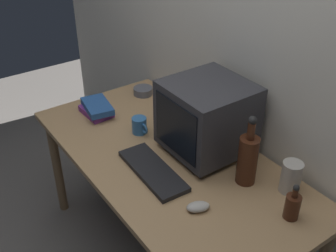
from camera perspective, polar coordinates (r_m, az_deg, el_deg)
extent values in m
cube|color=silver|center=(2.11, 10.46, 11.63)|extent=(4.00, 0.08, 2.50)
cube|color=tan|center=(2.10, 0.00, -4.50)|extent=(1.60, 0.80, 0.03)
cylinder|color=olive|center=(2.74, -14.91, -5.33)|extent=(0.06, 0.06, 0.70)
cylinder|color=olive|center=(2.97, -2.86, -0.90)|extent=(0.06, 0.06, 0.70)
cube|color=#333338|center=(2.14, 5.13, -2.89)|extent=(0.28, 0.24, 0.03)
cube|color=#333338|center=(2.04, 5.38, 1.36)|extent=(0.38, 0.38, 0.34)
cube|color=black|center=(1.93, 0.95, -0.33)|extent=(0.31, 0.01, 0.27)
cube|color=black|center=(1.98, -2.09, -6.10)|extent=(0.43, 0.17, 0.02)
ellipsoid|color=beige|center=(1.79, 4.11, -10.93)|extent=(0.09, 0.12, 0.04)
cylinder|color=#472314|center=(1.90, 10.78, -4.64)|extent=(0.09, 0.09, 0.23)
cylinder|color=#472314|center=(1.81, 11.28, -0.65)|extent=(0.03, 0.03, 0.08)
sphere|color=#262626|center=(1.79, 11.46, 0.76)|extent=(0.04, 0.04, 0.04)
cylinder|color=#472314|center=(1.80, 16.58, -10.54)|extent=(0.06, 0.06, 0.11)
cylinder|color=#472314|center=(1.76, 16.95, -8.75)|extent=(0.02, 0.02, 0.04)
sphere|color=#262626|center=(1.74, 17.10, -8.06)|extent=(0.03, 0.03, 0.03)
cube|color=#843893|center=(2.46, -9.76, 1.99)|extent=(0.20, 0.14, 0.04)
cube|color=#28569E|center=(2.44, -9.62, 2.68)|extent=(0.24, 0.17, 0.04)
cylinder|color=#3370B2|center=(2.25, -3.97, 0.09)|extent=(0.08, 0.08, 0.09)
torus|color=#3370B2|center=(2.21, -3.26, -0.40)|extent=(0.06, 0.01, 0.06)
cylinder|color=#595B66|center=(2.65, -3.42, 4.79)|extent=(0.12, 0.12, 0.04)
cylinder|color=#B7B2A8|center=(1.92, 16.42, -6.70)|extent=(0.09, 0.09, 0.15)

